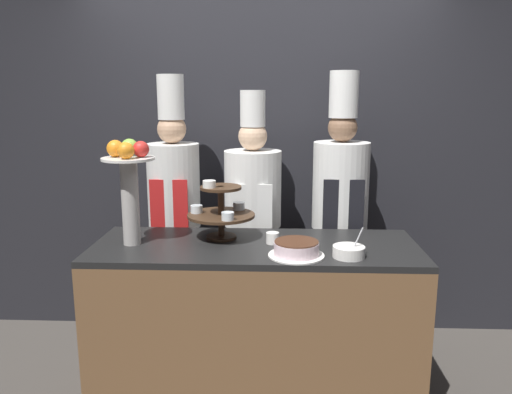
{
  "coord_description": "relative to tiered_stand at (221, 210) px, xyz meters",
  "views": [
    {
      "loc": [
        0.12,
        -2.33,
        1.77
      ],
      "look_at": [
        0.0,
        0.44,
        1.19
      ],
      "focal_mm": 35.0,
      "sensor_mm": 36.0,
      "label": 1
    }
  ],
  "objects": [
    {
      "name": "wall_back",
      "position": [
        0.2,
        0.85,
        0.29
      ],
      "size": [
        10.0,
        0.06,
        2.8
      ],
      "color": "#232328",
      "rests_on": "ground_plane"
    },
    {
      "name": "cake_round",
      "position": [
        0.43,
        -0.31,
        -0.13
      ],
      "size": [
        0.29,
        0.29,
        0.08
      ],
      "color": "white",
      "rests_on": "buffet_counter"
    },
    {
      "name": "buffet_counter",
      "position": [
        0.2,
        -0.11,
        -0.64
      ],
      "size": [
        1.82,
        0.68,
        0.94
      ],
      "color": "brown",
      "rests_on": "ground_plane"
    },
    {
      "name": "chef_center_left",
      "position": [
        0.16,
        0.48,
        -0.14
      ],
      "size": [
        0.38,
        0.38,
        1.79
      ],
      "color": "#38332D",
      "rests_on": "ground_plane"
    },
    {
      "name": "chef_left",
      "position": [
        -0.37,
        0.48,
        -0.08
      ],
      "size": [
        0.35,
        0.35,
        1.89
      ],
      "color": "#28282D",
      "rests_on": "ground_plane"
    },
    {
      "name": "fruit_pedestal",
      "position": [
        -0.49,
        -0.13,
        0.21
      ],
      "size": [
        0.29,
        0.29,
        0.58
      ],
      "color": "#B2ADA8",
      "rests_on": "buffet_counter"
    },
    {
      "name": "cup_white",
      "position": [
        0.3,
        -0.09,
        -0.14
      ],
      "size": [
        0.07,
        0.07,
        0.06
      ],
      "color": "white",
      "rests_on": "buffet_counter"
    },
    {
      "name": "serving_bowl_near",
      "position": [
        0.7,
        -0.31,
        -0.14
      ],
      "size": [
        0.17,
        0.17,
        0.16
      ],
      "color": "white",
      "rests_on": "buffet_counter"
    },
    {
      "name": "chef_center_right",
      "position": [
        0.74,
        0.48,
        -0.08
      ],
      "size": [
        0.37,
        0.37,
        1.91
      ],
      "color": "#38332D",
      "rests_on": "ground_plane"
    },
    {
      "name": "tiered_stand",
      "position": [
        0.0,
        0.0,
        0.0
      ],
      "size": [
        0.39,
        0.39,
        0.35
      ],
      "color": "#3D2819",
      "rests_on": "buffet_counter"
    }
  ]
}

